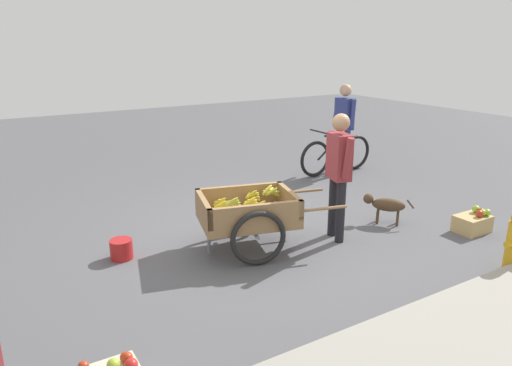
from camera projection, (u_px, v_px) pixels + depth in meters
ground_plane at (261, 235)px, 6.18m from camera, size 24.00×24.00×0.00m
fruit_cart at (248, 215)px, 5.64m from camera, size 1.79×1.16×0.72m
vendor_person at (339, 166)px, 5.80m from camera, size 0.28×0.55×1.58m
bicycle at (336, 154)px, 8.93m from camera, size 1.66×0.46×0.85m
cyclist_person at (344, 120)px, 8.83m from camera, size 0.22×0.59×1.64m
dog at (385, 205)px, 6.49m from camera, size 0.48×0.53×0.40m
plastic_bucket at (121, 249)px, 5.49m from camera, size 0.26×0.26×0.23m
apple_crate at (473, 222)px, 6.25m from camera, size 0.44×0.32×0.32m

